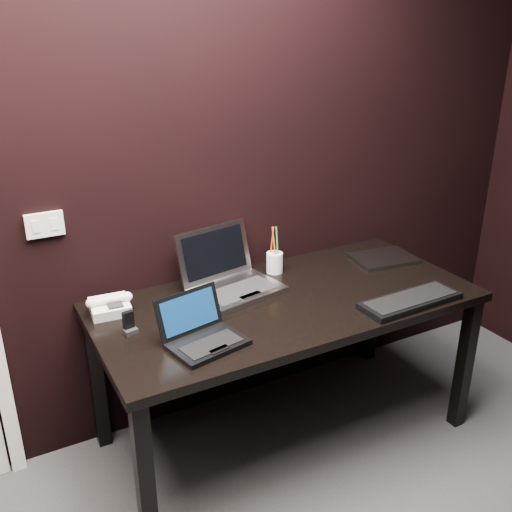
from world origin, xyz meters
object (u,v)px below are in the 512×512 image
silver_laptop (231,280)px  netbook (202,335)px  desk_phone (110,306)px  ext_keyboard (410,300)px  desk (287,314)px  closed_laptop (383,258)px  mobile_phone (129,325)px  pen_cup (275,262)px

silver_laptop → netbook: bearing=-129.2°
silver_laptop → desk_phone: bearing=176.1°
ext_keyboard → desk_phone: bearing=155.7°
netbook → ext_keyboard: netbook is taller
desk → closed_laptop: closed_laptop is taller
desk → silver_laptop: (-0.18, 0.19, 0.13)m
ext_keyboard → closed_laptop: bearing=63.7°
ext_keyboard → mobile_phone: bearing=163.6°
ext_keyboard → closed_laptop: (0.21, 0.43, -0.00)m
desk → ext_keyboard: size_ratio=3.55×
netbook → desk_phone: bearing=121.6°
closed_laptop → pen_cup: size_ratio=1.43×
desk_phone → mobile_phone: (0.02, -0.19, -0.00)m
silver_laptop → mobile_phone: size_ratio=4.92×
silver_laptop → mobile_phone: 0.54m
desk → ext_keyboard: bearing=-33.9°
netbook → desk_phone: netbook is taller
ext_keyboard → netbook: bearing=172.1°
desk → mobile_phone: mobile_phone is taller
silver_laptop → desk_phone: size_ratio=2.26×
desk_phone → mobile_phone: size_ratio=2.18×
ext_keyboard → desk_phone: (-1.18, 0.53, 0.02)m
desk_phone → pen_cup: bearing=3.0°
silver_laptop → ext_keyboard: 0.80m
desk → closed_laptop: 0.68m
closed_laptop → pen_cup: pen_cup is taller
ext_keyboard → mobile_phone: mobile_phone is taller
netbook → mobile_phone: size_ratio=3.59×
ext_keyboard → desk_phone: 1.29m
ext_keyboard → silver_laptop: bearing=141.8°
desk → mobile_phone: size_ratio=18.88×
desk_phone → mobile_phone: bearing=-82.6°
pen_cup → desk_phone: bearing=-177.0°
netbook → mobile_phone: 0.31m
silver_laptop → ext_keyboard: (0.63, -0.49, -0.04)m
silver_laptop → closed_laptop: 0.85m
closed_laptop → desk_phone: bearing=176.0°
netbook → closed_laptop: 1.18m
netbook → silver_laptop: bearing=50.8°
pen_cup → ext_keyboard: bearing=-58.5°
desk → silver_laptop: silver_laptop is taller
mobile_phone → pen_cup: (0.80, 0.24, 0.02)m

